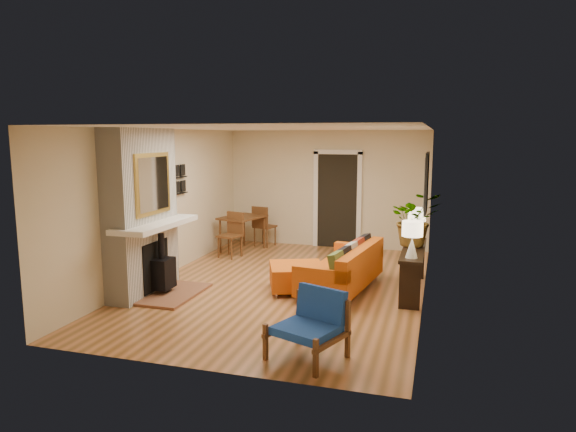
# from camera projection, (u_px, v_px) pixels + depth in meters

# --- Properties ---
(room_shell) EXTENTS (6.50, 6.50, 6.50)m
(room_shell) POSITION_uv_depth(u_px,v_px,m) (349.00, 196.00, 10.72)
(room_shell) COLOR #BD7848
(room_shell) RESTS_ON ground
(fireplace) EXTENTS (1.09, 1.68, 2.60)m
(fireplace) POSITION_uv_depth(u_px,v_px,m) (144.00, 216.00, 8.01)
(fireplace) COLOR white
(fireplace) RESTS_ON ground
(sofa) EXTENTS (1.15, 2.12, 0.79)m
(sofa) POSITION_uv_depth(u_px,v_px,m) (346.00, 269.00, 8.31)
(sofa) COLOR silver
(sofa) RESTS_ON ground
(ottoman) EXTENTS (1.08, 1.08, 0.42)m
(ottoman) POSITION_uv_depth(u_px,v_px,m) (296.00, 276.00, 8.28)
(ottoman) COLOR silver
(ottoman) RESTS_ON ground
(blue_chair) EXTENTS (0.94, 0.93, 0.76)m
(blue_chair) POSITION_uv_depth(u_px,v_px,m) (312.00, 321.00, 5.80)
(blue_chair) COLOR brown
(blue_chair) RESTS_ON ground
(dining_table) EXTENTS (1.03, 1.76, 0.92)m
(dining_table) POSITION_uv_depth(u_px,v_px,m) (245.00, 223.00, 11.08)
(dining_table) COLOR brown
(dining_table) RESTS_ON ground
(console_table) EXTENTS (0.34, 1.85, 0.72)m
(console_table) POSITION_uv_depth(u_px,v_px,m) (413.00, 257.00, 8.12)
(console_table) COLOR black
(console_table) RESTS_ON ground
(lamp_near) EXTENTS (0.30, 0.30, 0.54)m
(lamp_near) POSITION_uv_depth(u_px,v_px,m) (412.00, 235.00, 7.42)
(lamp_near) COLOR white
(lamp_near) RESTS_ON console_table
(lamp_far) EXTENTS (0.30, 0.30, 0.54)m
(lamp_far) POSITION_uv_depth(u_px,v_px,m) (417.00, 220.00, 8.75)
(lamp_far) COLOR white
(lamp_far) RESTS_ON console_table
(houseplant) EXTENTS (0.96, 0.89, 0.87)m
(houseplant) POSITION_uv_depth(u_px,v_px,m) (415.00, 219.00, 8.22)
(houseplant) COLOR #1E5919
(houseplant) RESTS_ON console_table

